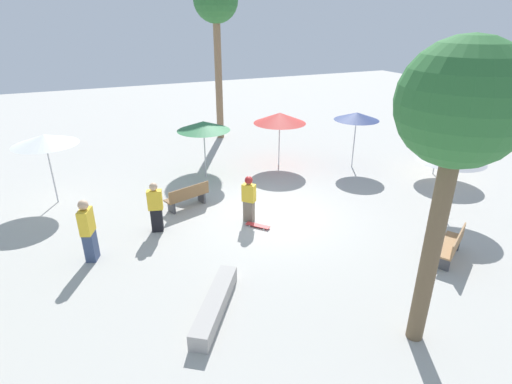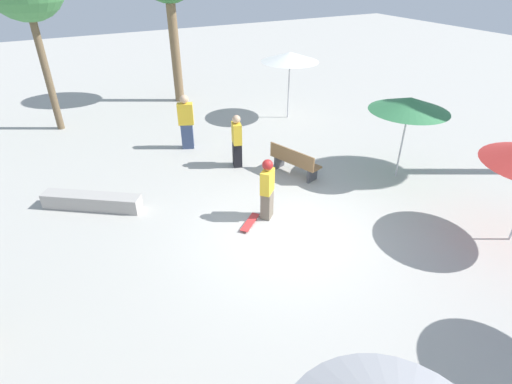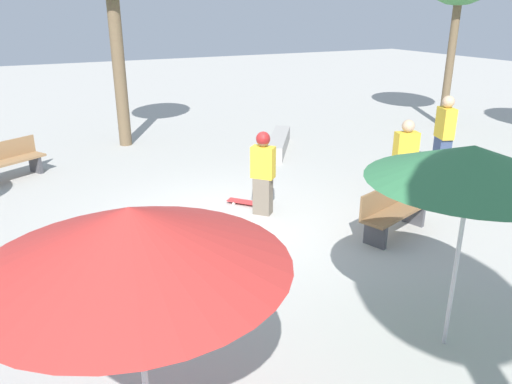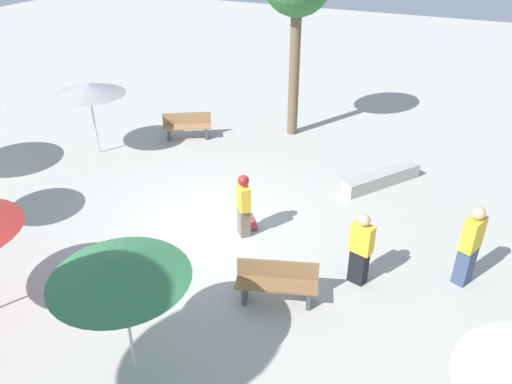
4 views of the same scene
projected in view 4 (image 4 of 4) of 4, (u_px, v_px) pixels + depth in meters
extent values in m
plane|color=#B2AFA8|center=(213.00, 227.00, 12.15)|extent=(60.00, 60.00, 0.00)
cube|color=#726656|center=(244.00, 221.00, 11.71)|extent=(0.40, 0.39, 0.71)
cube|color=yellow|center=(244.00, 198.00, 11.38)|extent=(0.47, 0.45, 0.59)
sphere|color=#8C6647|center=(243.00, 182.00, 11.18)|extent=(0.23, 0.23, 0.23)
sphere|color=maroon|center=(243.00, 181.00, 11.17)|extent=(0.26, 0.26, 0.26)
cube|color=red|center=(250.00, 220.00, 12.29)|extent=(0.73, 0.68, 0.02)
cylinder|color=silver|center=(244.00, 217.00, 12.49)|extent=(0.06, 0.06, 0.05)
cylinder|color=silver|center=(250.00, 216.00, 12.53)|extent=(0.06, 0.06, 0.05)
cylinder|color=silver|center=(249.00, 227.00, 12.08)|extent=(0.06, 0.06, 0.05)
cylinder|color=silver|center=(256.00, 226.00, 12.12)|extent=(0.06, 0.06, 0.05)
cube|color=#A8A39E|center=(381.00, 179.00, 13.88)|extent=(2.32, 1.79, 0.39)
cube|color=#47474C|center=(206.00, 132.00, 16.73)|extent=(0.38, 0.27, 0.40)
cube|color=#47474C|center=(169.00, 134.00, 16.62)|extent=(0.38, 0.27, 0.40)
cube|color=#9E754C|center=(187.00, 127.00, 16.56)|extent=(1.19, 1.60, 0.05)
cube|color=#9E754C|center=(187.00, 118.00, 16.62)|extent=(0.84, 1.40, 0.40)
cube|color=#47474C|center=(308.00, 296.00, 9.70)|extent=(0.40, 0.20, 0.40)
cube|color=#47474C|center=(245.00, 291.00, 9.82)|extent=(0.40, 0.20, 0.40)
cube|color=olive|center=(277.00, 285.00, 9.65)|extent=(0.92, 1.66, 0.05)
cube|color=olive|center=(278.00, 269.00, 9.71)|extent=(0.54, 1.53, 0.40)
cylinder|color=#B7B7BC|center=(94.00, 121.00, 15.30)|extent=(0.05, 0.05, 2.14)
cone|color=#99999E|center=(89.00, 89.00, 14.79)|extent=(2.14, 2.14, 0.34)
cylinder|color=#B7B7BC|center=(128.00, 322.00, 7.83)|extent=(0.05, 0.05, 2.24)
cone|color=#387F4C|center=(119.00, 268.00, 7.30)|extent=(2.14, 2.14, 0.37)
cylinder|color=brown|center=(294.00, 67.00, 16.06)|extent=(0.34, 0.34, 4.58)
cube|color=#38476B|center=(465.00, 265.00, 10.19)|extent=(0.46, 0.40, 0.84)
cube|color=yellow|center=(473.00, 234.00, 9.81)|extent=(0.56, 0.44, 0.69)
sphere|color=tan|center=(478.00, 213.00, 9.57)|extent=(0.27, 0.27, 0.27)
cube|color=black|center=(358.00, 266.00, 10.22)|extent=(0.33, 0.40, 0.76)
cube|color=yellow|center=(362.00, 239.00, 9.87)|extent=(0.36, 0.49, 0.62)
sphere|color=tan|center=(364.00, 220.00, 9.66)|extent=(0.25, 0.25, 0.25)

